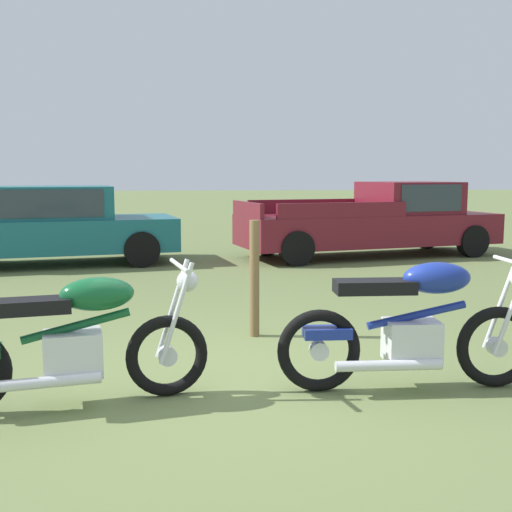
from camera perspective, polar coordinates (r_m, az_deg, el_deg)
The scene contains 6 objects.
ground_plane at distance 5.10m, azimuth -1.59°, elevation -11.43°, with size 120.00×120.00×0.00m, color olive.
motorcycle_green at distance 4.69m, azimuth -16.15°, elevation -7.36°, with size 1.97×0.79×1.02m.
motorcycle_blue at distance 4.99m, azimuth 13.96°, elevation -6.21°, with size 2.03×0.64×1.02m.
car_teal at distance 12.09m, azimuth -18.31°, elevation 3.00°, with size 4.70×2.61×1.43m.
pickup_truck_burgundy at distance 13.05m, azimuth 11.18°, elevation 3.32°, with size 5.47×2.89×1.49m.
fence_post_wooden at distance 6.40m, azimuth -0.14°, elevation -2.06°, with size 0.10×0.10×1.19m, color brown.
Camera 1 is at (-0.34, -4.82, 1.65)m, focal length 44.34 mm.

